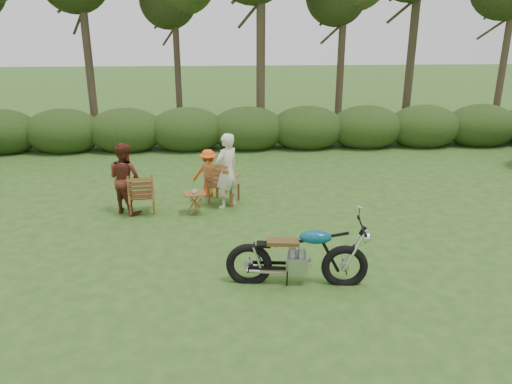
{
  "coord_description": "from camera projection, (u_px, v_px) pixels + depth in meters",
  "views": [
    {
      "loc": [
        -0.76,
        -7.32,
        4.12
      ],
      "look_at": [
        -0.18,
        1.89,
        0.9
      ],
      "focal_mm": 35.0,
      "sensor_mm": 36.0,
      "label": 1
    }
  ],
  "objects": [
    {
      "name": "side_table",
      "position": [
        195.0,
        203.0,
        11.05
      ],
      "size": [
        0.53,
        0.47,
        0.49
      ],
      "primitive_type": null,
      "rotation": [
        0.0,
        0.0,
        0.16
      ],
      "color": "brown",
      "rests_on": "ground"
    },
    {
      "name": "motorcycle",
      "position": [
        296.0,
        283.0,
        8.22
      ],
      "size": [
        2.25,
        1.05,
        1.24
      ],
      "primitive_type": null,
      "rotation": [
        0.0,
        0.0,
        -0.11
      ],
      "color": "#0C7FA1",
      "rests_on": "ground"
    },
    {
      "name": "lawn_chair_left",
      "position": [
        143.0,
        212.0,
        11.21
      ],
      "size": [
        0.72,
        0.72,
        0.92
      ],
      "primitive_type": null,
      "rotation": [
        0.0,
        0.0,
        3.28
      ],
      "color": "brown",
      "rests_on": "ground"
    },
    {
      "name": "cup",
      "position": [
        195.0,
        192.0,
        10.9
      ],
      "size": [
        0.12,
        0.12,
        0.09
      ],
      "primitive_type": "imported",
      "rotation": [
        0.0,
        0.0,
        -0.02
      ],
      "color": "beige",
      "rests_on": "side_table"
    },
    {
      "name": "adult_b",
      "position": [
        128.0,
        212.0,
        11.24
      ],
      "size": [
        0.98,
        0.94,
        1.59
      ],
      "primitive_type": "imported",
      "rotation": [
        0.0,
        0.0,
        2.52
      ],
      "color": "#582519",
      "rests_on": "ground"
    },
    {
      "name": "lawn_chair_right",
      "position": [
        224.0,
        202.0,
        11.82
      ],
      "size": [
        0.94,
        0.94,
        1.03
      ],
      "primitive_type": null,
      "rotation": [
        0.0,
        0.0,
        2.72
      ],
      "color": "brown",
      "rests_on": "ground"
    },
    {
      "name": "tree_line",
      "position": [
        261.0,
        28.0,
        16.25
      ],
      "size": [
        22.52,
        11.62,
        8.14
      ],
      "color": "#3C3020",
      "rests_on": "ground"
    },
    {
      "name": "child",
      "position": [
        209.0,
        196.0,
        12.26
      ],
      "size": [
        0.78,
        0.49,
        1.17
      ],
      "primitive_type": "imported",
      "rotation": [
        0.0,
        0.0,
        3.21
      ],
      "color": "#DE5114",
      "rests_on": "ground"
    },
    {
      "name": "ground",
      "position": [
        274.0,
        280.0,
        8.3
      ],
      "size": [
        80.0,
        80.0,
        0.0
      ],
      "primitive_type": "plane",
      "color": "#284818",
      "rests_on": "ground"
    },
    {
      "name": "adult_a",
      "position": [
        227.0,
        207.0,
        11.5
      ],
      "size": [
        0.75,
        0.73,
        1.74
      ],
      "primitive_type": "imported",
      "rotation": [
        0.0,
        0.0,
        3.88
      ],
      "color": "beige",
      "rests_on": "ground"
    }
  ]
}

